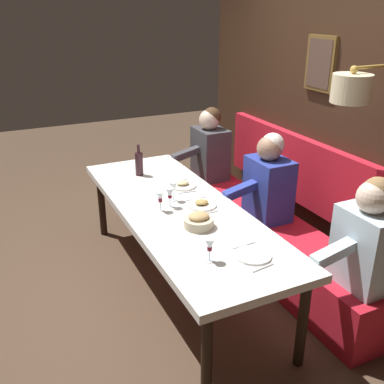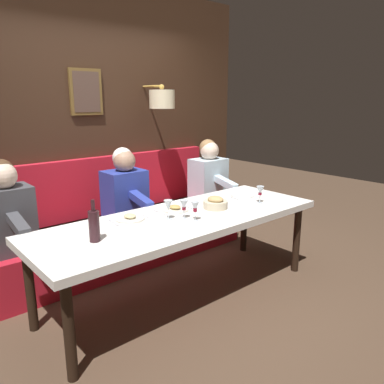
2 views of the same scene
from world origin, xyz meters
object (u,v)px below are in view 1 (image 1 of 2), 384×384
(wine_glass_3, at_px, (160,197))
(bread_bowl, at_px, (199,221))
(wine_glass_2, at_px, (210,245))
(diner_nearest, at_px, (368,237))
(wine_glass_1, at_px, (170,194))
(diner_middle, at_px, (210,146))
(wine_glass_0, at_px, (173,187))
(dining_table, at_px, (179,214))
(diner_near, at_px, (268,180))
(wine_bottle, at_px, (139,163))

(wine_glass_3, xyz_separation_m, bread_bowl, (0.15, -0.38, -0.07))
(wine_glass_2, xyz_separation_m, wine_glass_3, (-0.01, 0.83, -0.00))
(diner_nearest, relative_size, wine_glass_1, 4.82)
(diner_nearest, xyz_separation_m, diner_middle, (0.00, 2.27, 0.00))
(wine_glass_0, height_order, wine_glass_1, same)
(diner_nearest, height_order, wine_glass_2, diner_nearest)
(dining_table, xyz_separation_m, diner_nearest, (0.88, -1.13, 0.14))
(diner_near, distance_m, wine_glass_1, 0.94)
(dining_table, distance_m, wine_glass_1, 0.19)
(wine_glass_3, bearing_deg, wine_bottle, 82.10)
(diner_nearest, relative_size, diner_near, 1.00)
(diner_near, relative_size, diner_middle, 1.00)
(wine_glass_2, xyz_separation_m, bread_bowl, (0.15, 0.45, -0.07))
(wine_bottle, bearing_deg, wine_glass_0, -85.18)
(wine_glass_1, xyz_separation_m, wine_glass_3, (-0.10, -0.03, -0.00))
(diner_nearest, height_order, bread_bowl, diner_nearest)
(diner_nearest, xyz_separation_m, diner_near, (0.00, 1.16, 0.00))
(diner_middle, height_order, wine_bottle, diner_middle)
(bread_bowl, bearing_deg, diner_nearest, -40.13)
(wine_glass_3, bearing_deg, diner_middle, 47.81)
(wine_glass_3, height_order, bread_bowl, wine_glass_3)
(diner_nearest, xyz_separation_m, bread_bowl, (-0.89, 0.75, -0.03))
(dining_table, xyz_separation_m, wine_bottle, (-0.04, 0.83, 0.18))
(wine_bottle, bearing_deg, diner_middle, 19.05)
(wine_glass_1, distance_m, wine_bottle, 0.79)
(wine_bottle, relative_size, bread_bowl, 1.36)
(wine_glass_1, relative_size, wine_glass_2, 1.00)
(diner_nearest, distance_m, wine_glass_0, 1.53)
(dining_table, relative_size, wine_glass_0, 15.68)
(wine_glass_0, bearing_deg, diner_near, -7.30)
(diner_middle, distance_m, wine_glass_2, 2.23)
(wine_glass_2, height_order, wine_bottle, wine_bottle)
(wine_glass_1, bearing_deg, diner_nearest, -51.00)
(dining_table, height_order, wine_glass_2, wine_glass_2)
(bread_bowl, bearing_deg, wine_glass_0, 87.53)
(wine_bottle, xyz_separation_m, bread_bowl, (0.04, -1.21, -0.07))
(bread_bowl, bearing_deg, diner_middle, 59.81)
(dining_table, bearing_deg, wine_bottle, 92.88)
(diner_middle, height_order, wine_glass_2, diner_middle)
(dining_table, relative_size, wine_bottle, 8.57)
(wine_glass_0, xyz_separation_m, wine_bottle, (-0.06, 0.69, -0.00))
(wine_glass_0, height_order, wine_bottle, wine_bottle)
(diner_nearest, distance_m, diner_middle, 2.27)
(diner_middle, distance_m, bread_bowl, 1.77)
(diner_nearest, relative_size, bread_bowl, 3.60)
(diner_middle, distance_m, wine_bottle, 0.98)
(wine_glass_0, distance_m, wine_glass_2, 0.98)
(wine_glass_2, bearing_deg, diner_nearest, -16.19)
(wine_glass_2, bearing_deg, wine_bottle, 86.22)
(diner_nearest, relative_size, diner_middle, 1.00)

